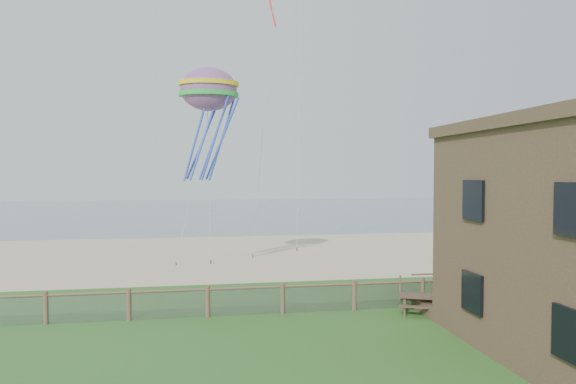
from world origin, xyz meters
The scene contains 7 objects.
ground centered at (0.00, 0.00, 0.00)m, with size 160.00×160.00×0.00m, color #2E5B1F.
sand_beach centered at (0.00, 22.00, 0.00)m, with size 72.00×20.00×0.02m, color #C1B18C.
ocean centered at (0.00, 66.00, 0.00)m, with size 160.00×68.00×0.02m, color slate.
chainlink_fence centered at (0.00, 6.00, 0.55)m, with size 36.20×0.20×1.25m, color brown, non-canonical shape.
picnic_table centered at (5.62, 5.00, 0.42)m, with size 1.98×1.50×0.84m, color brown, non-canonical shape.
octopus_kite centered at (-2.78, 14.88, 8.62)m, with size 3.35×2.36×6.89m, color red, non-canonical shape.
kite_red centered at (1.02, 15.93, 15.85)m, with size 0.95×0.70×2.17m, color red, non-canonical shape.
Camera 1 is at (-3.21, -14.30, 5.64)m, focal length 32.00 mm.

